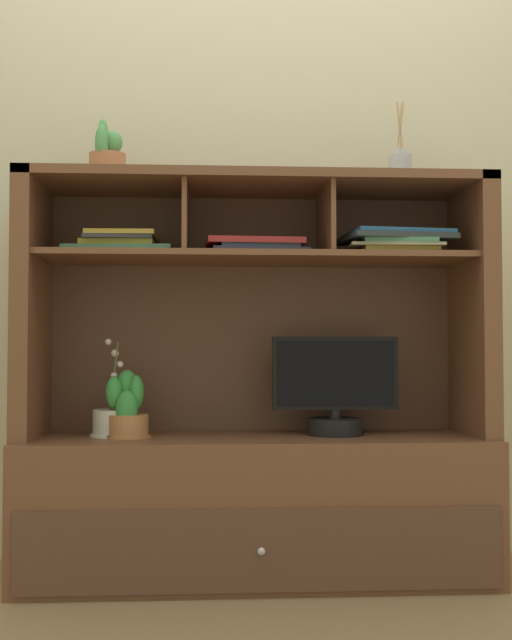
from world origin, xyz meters
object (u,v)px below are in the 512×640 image
at_px(magazine_stack_centre, 121,245).
at_px(potted_succulent, 107,158).
at_px(diffuser_bottle, 400,168).
at_px(media_console, 256,455).
at_px(tv_monitor, 335,393).
at_px(potted_fern, 127,411).
at_px(potted_orchid, 114,422).
at_px(magazine_stack_right, 256,249).
at_px(magazine_stack_left, 396,242).

bearing_deg(magazine_stack_centre, potted_succulent, 177.97).
bearing_deg(potted_succulent, diffuser_bottle, 0.53).
xyz_separation_m(media_console, potted_succulent, (-0.51, 0.01, 1.00)).
relative_size(tv_monitor, potted_fern, 1.93).
height_order(media_console, diffuser_bottle, diffuser_bottle).
distance_m(diffuser_bottle, potted_succulent, 1.01).
xyz_separation_m(media_console, potted_orchid, (-0.48, 0.00, 0.11)).
bearing_deg(media_console, potted_succulent, 178.87).
distance_m(tv_monitor, potted_fern, 0.70).
height_order(potted_orchid, potted_succulent, potted_succulent).
bearing_deg(potted_succulent, magazine_stack_right, -0.81).
xyz_separation_m(potted_orchid, potted_succulent, (-0.03, 0.01, 0.89)).
xyz_separation_m(potted_orchid, magazine_stack_centre, (0.02, 0.01, 0.59)).
bearing_deg(diffuser_bottle, potted_orchid, -178.93).
xyz_separation_m(magazine_stack_left, magazine_stack_centre, (-0.93, 0.06, -0.01)).
relative_size(tv_monitor, magazine_stack_centre, 1.15).
bearing_deg(magazine_stack_centre, potted_orchid, -158.66).
bearing_deg(media_console, magazine_stack_left, -6.05).
relative_size(media_console, magazine_stack_left, 4.08).
relative_size(magazine_stack_left, magazine_stack_centre, 1.02).
height_order(potted_orchid, diffuser_bottle, diffuser_bottle).
distance_m(potted_fern, potted_succulent, 0.86).
height_order(media_console, magazine_stack_left, media_console).
bearing_deg(potted_succulent, tv_monitor, -0.78).
xyz_separation_m(diffuser_bottle, potted_succulent, (-1.01, -0.01, 0.02)).
xyz_separation_m(tv_monitor, magazine_stack_right, (-0.27, 0.00, 0.49)).
bearing_deg(magazine_stack_right, potted_fern, -175.25).
bearing_deg(magazine_stack_left, diffuser_bottle, 63.76).
relative_size(potted_orchid, potted_succulent, 1.52).
bearing_deg(potted_succulent, magazine_stack_left, -3.50).
height_order(media_console, magazine_stack_centre, media_console).
bearing_deg(media_console, diffuser_bottle, 2.19).
bearing_deg(media_console, magazine_stack_right, 51.64).
bearing_deg(potted_orchid, magazine_stack_centre, 21.34).
bearing_deg(potted_orchid, media_console, -0.10).
xyz_separation_m(tv_monitor, potted_orchid, (-0.75, 0.00, -0.10)).
bearing_deg(potted_orchid, tv_monitor, -0.12).
relative_size(magazine_stack_left, magazine_stack_right, 1.09).
bearing_deg(magazine_stack_right, diffuser_bottle, 1.88).
distance_m(magazine_stack_left, magazine_stack_right, 0.47).
xyz_separation_m(potted_fern, magazine_stack_centre, (-0.03, 0.04, 0.56)).
xyz_separation_m(potted_fern, diffuser_bottle, (0.93, 0.05, 0.83)).
bearing_deg(magazine_stack_centre, magazine_stack_right, -0.68).
bearing_deg(diffuser_bottle, tv_monitor, -175.13).
relative_size(potted_fern, potted_succulent, 1.03).
xyz_separation_m(potted_orchid, diffuser_bottle, (0.98, 0.02, 0.87)).
relative_size(media_console, diffuser_bottle, 5.44).
bearing_deg(magazine_stack_right, potted_orchid, -179.77).
height_order(media_console, potted_fern, media_console).
bearing_deg(tv_monitor, magazine_stack_right, 179.27).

